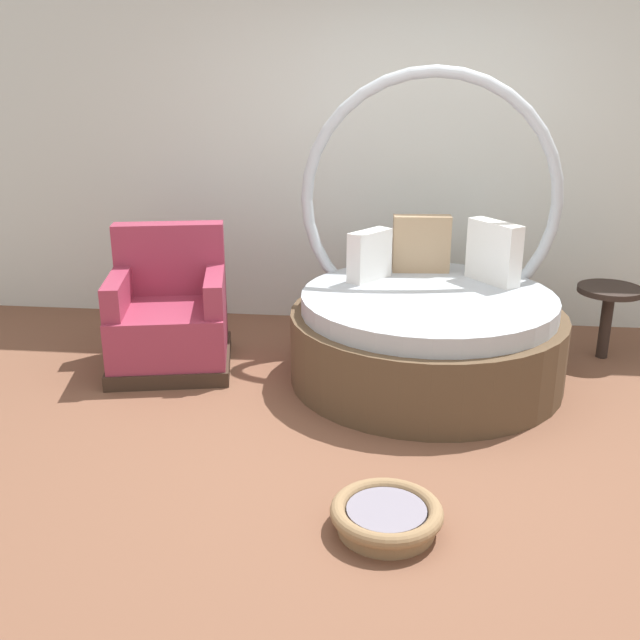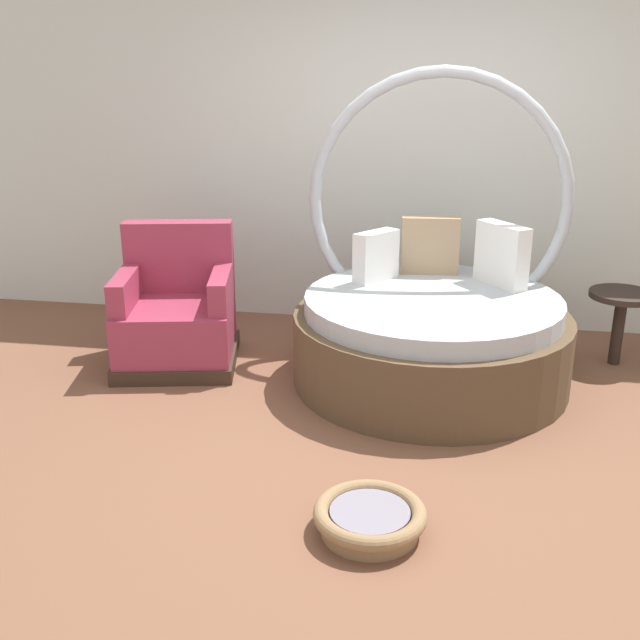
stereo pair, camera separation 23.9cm
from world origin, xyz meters
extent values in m
cube|color=brown|center=(0.00, 0.00, -0.01)|extent=(8.00, 8.00, 0.02)
cube|color=silver|center=(0.00, 2.12, 1.40)|extent=(8.00, 0.12, 2.79)
cylinder|color=brown|center=(0.30, 0.88, 0.23)|extent=(1.78, 1.78, 0.47)
cylinder|color=#B2BCC6|center=(0.30, 0.88, 0.53)|extent=(1.64, 1.64, 0.12)
torus|color=#B2BCC6|center=(0.30, 1.37, 1.09)|extent=(1.77, 0.08, 1.77)
cube|color=white|center=(0.73, 1.21, 0.79)|extent=(0.34, 0.40, 0.41)
cube|color=tan|center=(0.26, 1.42, 0.79)|extent=(0.41, 0.15, 0.40)
cube|color=white|center=(-0.09, 1.18, 0.76)|extent=(0.30, 0.34, 0.34)
cube|color=#38281E|center=(-1.43, 0.90, 0.05)|extent=(0.94, 0.94, 0.10)
cube|color=#99334C|center=(-1.43, 0.90, 0.27)|extent=(0.90, 0.90, 0.34)
cube|color=#99334C|center=(-1.49, 1.20, 0.69)|extent=(0.78, 0.31, 0.50)
cube|color=#99334C|center=(-1.75, 0.83, 0.55)|extent=(0.26, 0.69, 0.22)
cube|color=#99334C|center=(-1.12, 0.96, 0.55)|extent=(0.26, 0.69, 0.22)
cylinder|color=#8E704C|center=(0.09, -0.84, 0.03)|extent=(0.44, 0.44, 0.06)
torus|color=#8E704C|center=(0.09, -0.84, 0.10)|extent=(0.51, 0.51, 0.07)
cylinder|color=gray|center=(0.09, -0.84, 0.08)|extent=(0.36, 0.36, 0.05)
cylinder|color=#2D231E|center=(1.57, 1.40, 0.24)|extent=(0.08, 0.08, 0.48)
cylinder|color=#2D231E|center=(1.57, 1.40, 0.50)|extent=(0.44, 0.44, 0.04)
camera|label=1|loc=(0.09, -3.69, 1.99)|focal=41.48mm
camera|label=2|loc=(0.33, -3.66, 1.99)|focal=41.48mm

